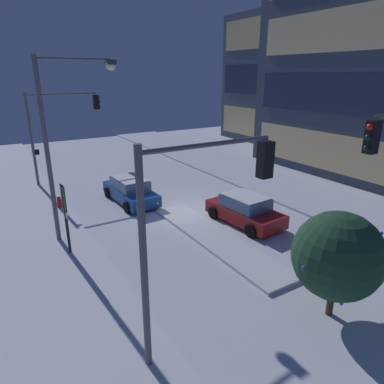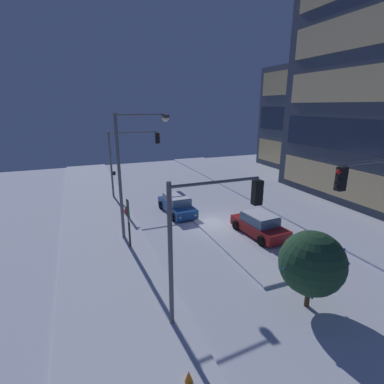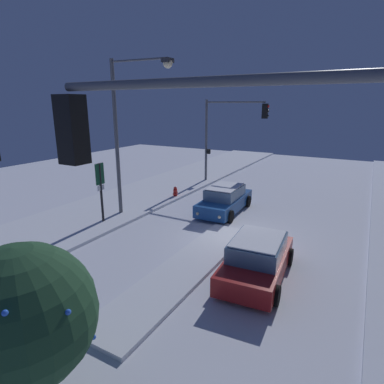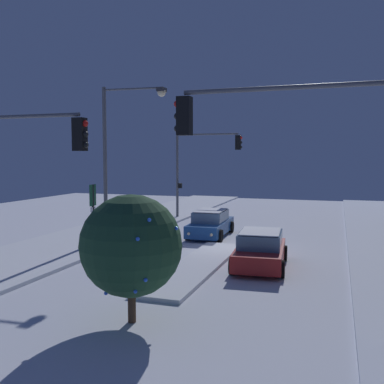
{
  "view_description": "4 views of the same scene",
  "coord_description": "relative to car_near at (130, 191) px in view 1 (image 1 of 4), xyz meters",
  "views": [
    {
      "loc": [
        15.55,
        -8.96,
        7.37
      ],
      "look_at": [
        1.66,
        -0.5,
        1.78
      ],
      "focal_mm": 32.32,
      "sensor_mm": 36.0,
      "label": 1
    },
    {
      "loc": [
        18.13,
        -9.05,
        8.49
      ],
      "look_at": [
        0.08,
        -1.86,
        2.69
      ],
      "focal_mm": 27.2,
      "sensor_mm": 36.0,
      "label": 2
    },
    {
      "loc": [
        12.81,
        4.91,
        5.92
      ],
      "look_at": [
        1.27,
        -1.56,
        2.27
      ],
      "focal_mm": 29.79,
      "sensor_mm": 36.0,
      "label": 3
    },
    {
      "loc": [
        20.33,
        4.91,
        4.51
      ],
      "look_at": [
        -1.04,
        -2.3,
        2.67
      ],
      "focal_mm": 40.75,
      "sensor_mm": 36.0,
      "label": 4
    }
  ],
  "objects": [
    {
      "name": "traffic_light_corner_near_left",
      "position": [
        -6.11,
        -2.47,
        3.61
      ],
      "size": [
        0.32,
        4.87,
        6.28
      ],
      "rotation": [
        0.0,
        0.0,
        1.57
      ],
      "color": "#565960",
      "rests_on": "ground"
    },
    {
      "name": "car_near",
      "position": [
        0.0,
        0.0,
        0.0
      ],
      "size": [
        4.72,
        2.15,
        1.49
      ],
      "rotation": [
        0.0,
        0.0,
        0.04
      ],
      "color": "#19478C",
      "rests_on": "ground"
    },
    {
      "name": "curb_strip_near",
      "position": [
        3.15,
        -6.11,
        -0.64
      ],
      "size": [
        52.0,
        5.2,
        0.14
      ],
      "primitive_type": "cube",
      "color": "silver",
      "rests_on": "ground"
    },
    {
      "name": "curb_strip_far",
      "position": [
        3.15,
        9.91,
        -0.64
      ],
      "size": [
        52.0,
        5.2,
        0.14
      ],
      "primitive_type": "cube",
      "color": "silver",
      "rests_on": "ground"
    },
    {
      "name": "street_lamp_arched",
      "position": [
        3.2,
        -3.91,
        4.56
      ],
      "size": [
        0.62,
        3.45,
        8.09
      ],
      "rotation": [
        0.0,
        0.0,
        1.65
      ],
      "color": "#565960",
      "rests_on": "ground"
    },
    {
      "name": "parking_info_sign",
      "position": [
        4.79,
        -4.67,
        1.3
      ],
      "size": [
        0.55,
        0.12,
        3.14
      ],
      "rotation": [
        0.0,
        0.0,
        1.61
      ],
      "color": "black",
      "rests_on": "ground"
    },
    {
      "name": "fire_hydrant",
      "position": [
        -0.97,
        -3.93,
        -0.35
      ],
      "size": [
        0.48,
        0.26,
        0.76
      ],
      "color": "red",
      "rests_on": "ground"
    },
    {
      "name": "decorated_tree_median",
      "position": [
        13.07,
        1.57,
        1.41
      ],
      "size": [
        2.77,
        2.83,
        3.51
      ],
      "color": "#473323",
      "rests_on": "ground"
    },
    {
      "name": "median_strip",
      "position": [
        6.87,
        1.43,
        -0.64
      ],
      "size": [
        9.0,
        1.8,
        0.14
      ],
      "primitive_type": "cube",
      "color": "silver",
      "rests_on": "ground"
    },
    {
      "name": "car_far",
      "position": [
        6.03,
        3.85,
        -0.0
      ],
      "size": [
        4.43,
        2.35,
        1.49
      ],
      "rotation": [
        0.0,
        0.0,
        3.22
      ],
      "color": "maroon",
      "rests_on": "ground"
    },
    {
      "name": "ground",
      "position": [
        3.15,
        1.9,
        -0.71
      ],
      "size": [
        52.0,
        52.0,
        0.0
      ],
      "primitive_type": "plane",
      "color": "silver"
    },
    {
      "name": "office_tower_secondary",
      "position": [
        -9.74,
        23.41,
        6.06
      ],
      "size": [
        13.25,
        9.87,
        13.55
      ],
      "color": "#424C5B",
      "rests_on": "ground"
    },
    {
      "name": "traffic_light_corner_near_right",
      "position": [
        11.99,
        -2.73,
        3.45
      ],
      "size": [
        0.32,
        4.03,
        5.98
      ],
      "rotation": [
        0.0,
        0.0,
        1.57
      ],
      "color": "#565960",
      "rests_on": "ground"
    }
  ]
}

